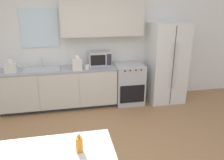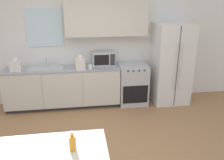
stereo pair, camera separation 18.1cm
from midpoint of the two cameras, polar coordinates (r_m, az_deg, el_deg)
The scene contains 10 objects.
wall_back at distance 4.96m, azimuth -8.26°, elevation 10.45°, with size 12.00×0.38×2.70m.
kitchen_counter at distance 4.92m, azimuth -14.44°, elevation -2.06°, with size 2.46×0.61×0.89m.
oven_range at distance 5.04m, azimuth 3.31°, elevation -0.90°, with size 0.63×0.66×0.91m.
refrigerator at distance 5.17m, azimuth 12.96°, elevation 4.33°, with size 0.79×0.75×1.80m.
kitchen_sink at distance 4.82m, azimuth -18.80°, elevation 2.77°, with size 0.73×0.44×0.23m.
microwave at distance 4.88m, azimuth -4.27°, elevation 5.63°, with size 0.50×0.32×0.31m.
coffee_mug at distance 4.63m, azimuth -7.59°, elevation 3.44°, with size 0.13×0.09×0.10m.
grocery_bag_0 at distance 4.59m, azimuth -10.21°, elevation 4.27°, with size 0.20×0.18×0.31m.
grocery_bag_1 at distance 4.81m, azimuth -25.97°, elevation 3.11°, with size 0.23×0.20×0.28m.
drink_bottle at distance 2.38m, azimuth -10.80°, elevation -16.08°, with size 0.08×0.08×0.22m.
Camera 1 is at (-0.31, -2.60, 2.16)m, focal length 35.00 mm.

